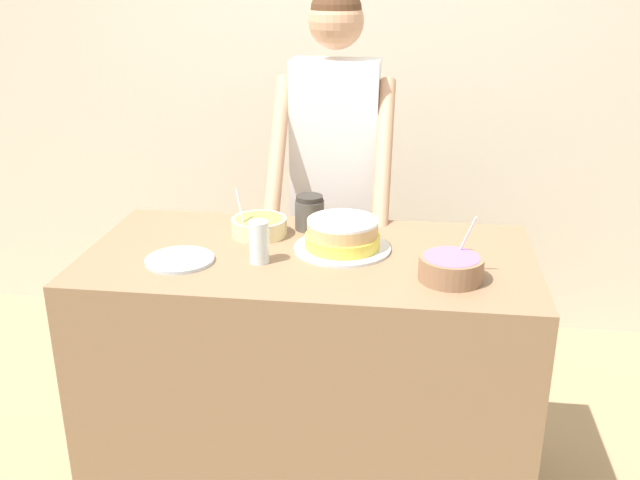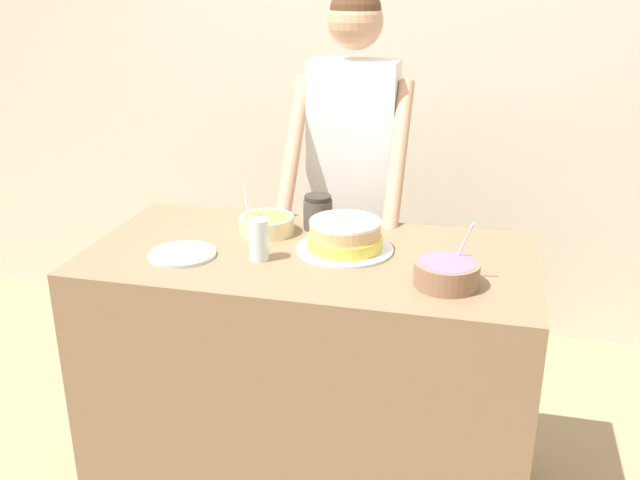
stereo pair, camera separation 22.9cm
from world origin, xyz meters
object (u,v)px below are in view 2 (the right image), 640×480
object	(u,v)px
drinking_glass	(259,240)
ceramic_plate	(182,254)
cake	(345,237)
stoneware_jar	(318,213)
frosting_bowl_purple	(447,272)
person_baker	(353,158)
frosting_bowl_olive	(267,224)

from	to	relation	value
drinking_glass	ceramic_plate	xyz separation A→B (m)	(-0.26, -0.03, -0.06)
cake	stoneware_jar	bearing A→B (deg)	126.80
frosting_bowl_purple	stoneware_jar	size ratio (longest dim) A/B	1.56
person_baker	cake	bearing A→B (deg)	-81.01
person_baker	drinking_glass	world-z (taller)	person_baker
stoneware_jar	person_baker	bearing A→B (deg)	83.85
person_baker	frosting_bowl_olive	bearing A→B (deg)	-113.16
ceramic_plate	stoneware_jar	world-z (taller)	stoneware_jar
ceramic_plate	stoneware_jar	size ratio (longest dim) A/B	1.77
frosting_bowl_purple	stoneware_jar	xyz separation A→B (m)	(-0.49, 0.39, 0.02)
cake	frosting_bowl_purple	size ratio (longest dim) A/B	1.66
person_baker	frosting_bowl_purple	bearing A→B (deg)	-60.84
drinking_glass	frosting_bowl_olive	bearing A→B (deg)	102.24
cake	drinking_glass	world-z (taller)	drinking_glass
person_baker	stoneware_jar	bearing A→B (deg)	-96.15
person_baker	cake	distance (m)	0.61
drinking_glass	ceramic_plate	bearing A→B (deg)	-172.97
ceramic_plate	person_baker	bearing A→B (deg)	61.70
person_baker	frosting_bowl_olive	distance (m)	0.55
person_baker	stoneware_jar	size ratio (longest dim) A/B	14.20
ceramic_plate	stoneware_jar	bearing A→B (deg)	44.14
frosting_bowl_olive	ceramic_plate	bearing A→B (deg)	-126.42
frosting_bowl_olive	drinking_glass	size ratio (longest dim) A/B	1.42
cake	stoneware_jar	distance (m)	0.23
cake	ceramic_plate	size ratio (longest dim) A/B	1.47
frosting_bowl_olive	drinking_glass	bearing A→B (deg)	-77.76
frosting_bowl_olive	stoneware_jar	bearing A→B (deg)	26.73
cake	drinking_glass	xyz separation A→B (m)	(-0.25, -0.14, 0.02)
person_baker	frosting_bowl_olive	size ratio (longest dim) A/B	9.15
person_baker	frosting_bowl_olive	world-z (taller)	person_baker
drinking_glass	stoneware_jar	bearing A→B (deg)	70.73
cake	stoneware_jar	size ratio (longest dim) A/B	2.60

